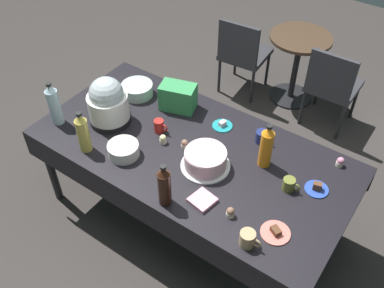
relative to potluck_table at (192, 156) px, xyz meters
name	(u,v)px	position (x,y,z in m)	size (l,w,h in m)	color
ground	(192,216)	(0.00, 0.00, -0.69)	(9.00, 9.00, 0.00)	#383330
potluck_table	(192,156)	(0.00, 0.00, 0.00)	(2.20, 1.10, 0.75)	black
frosted_layer_cake	(206,160)	(0.16, -0.08, 0.13)	(0.33, 0.33, 0.13)	silver
slow_cooker	(108,103)	(-0.66, -0.10, 0.23)	(0.30, 0.30, 0.37)	black
glass_salad_bowl	(137,89)	(-0.71, 0.26, 0.11)	(0.25, 0.25, 0.09)	#B2C6BC
ceramic_snack_bowl	(123,150)	(-0.35, -0.31, 0.11)	(0.21, 0.21, 0.09)	silver
dessert_plate_teal	(222,125)	(0.04, 0.32, 0.07)	(0.15, 0.15, 0.04)	teal
dessert_plate_coral	(275,232)	(0.78, -0.29, 0.07)	(0.17, 0.17, 0.04)	#E07266
dessert_plate_cobalt	(317,188)	(0.84, 0.15, 0.08)	(0.15, 0.15, 0.06)	#2D4CB2
cupcake_mint	(163,139)	(-0.20, -0.06, 0.09)	(0.05, 0.05, 0.07)	beige
cupcake_berry	(340,162)	(0.88, 0.43, 0.09)	(0.05, 0.05, 0.07)	beige
cupcake_rose	(230,212)	(0.51, -0.33, 0.09)	(0.05, 0.05, 0.07)	beige
cupcake_lemon	(185,144)	(-0.05, -0.01, 0.09)	(0.05, 0.05, 0.07)	beige
soda_bottle_water	(54,104)	(-0.97, -0.32, 0.22)	(0.09, 0.09, 0.34)	silver
soda_bottle_ginger_ale	(83,133)	(-0.59, -0.41, 0.21)	(0.08, 0.08, 0.32)	gold
soda_bottle_cola	(164,186)	(0.13, -0.47, 0.21)	(0.08, 0.08, 0.31)	#33190F
soda_bottle_orange_juice	(266,147)	(0.47, 0.16, 0.22)	(0.08, 0.08, 0.33)	orange
coffee_mug_tan	(248,239)	(0.69, -0.44, 0.11)	(0.13, 0.09, 0.10)	tan
coffee_mug_olive	(289,184)	(0.70, 0.06, 0.10)	(0.12, 0.08, 0.08)	olive
coffee_mug_navy	(262,137)	(0.35, 0.34, 0.11)	(0.13, 0.09, 0.09)	navy
coffee_mug_red	(159,126)	(-0.30, 0.02, 0.11)	(0.11, 0.07, 0.10)	#B2231E
soda_carton	(178,97)	(-0.35, 0.31, 0.16)	(0.26, 0.16, 0.20)	#338C4C
paper_napkin_stack	(202,200)	(0.31, -0.34, 0.07)	(0.14, 0.14, 0.02)	pink
maroon_chair_left	(243,52)	(-0.54, 1.66, -0.20)	(0.47, 0.47, 0.85)	#333338
maroon_chair_right	(332,83)	(0.40, 1.66, -0.20)	(0.44, 0.44, 0.85)	#333338
round_cafe_table	(298,56)	(-0.05, 1.89, -0.19)	(0.60, 0.60, 0.72)	#473323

